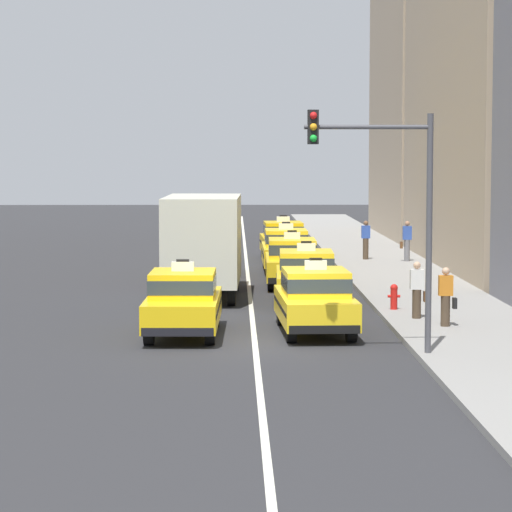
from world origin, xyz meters
TOP-DOWN VIEW (x-y plane):
  - ground_plane at (0.00, 0.00)m, footprint 160.00×160.00m
  - lane_stripe_left_right at (0.00, 20.00)m, footprint 0.14×80.00m
  - sidewalk_curb at (5.60, 15.00)m, footprint 4.00×90.00m
  - taxi_left_nearest at (-1.80, 1.35)m, footprint 1.90×4.59m
  - box_truck_left_second at (-1.48, 9.87)m, footprint 2.44×7.02m
  - taxi_left_third at (-1.61, 16.34)m, footprint 1.97×4.62m
  - taxi_right_nearest at (1.57, 1.70)m, footprint 1.98×4.62m
  - taxi_right_second at (1.69, 7.67)m, footprint 1.95×4.61m
  - taxi_right_third at (1.50, 12.89)m, footprint 1.89×4.59m
  - taxi_right_fourth at (1.50, 18.12)m, footprint 1.83×4.56m
  - taxi_right_fifth at (1.59, 23.31)m, footprint 1.94×4.61m
  - pedestrian_near_crosswalk at (6.64, 21.01)m, footprint 0.47×0.24m
  - pedestrian_mid_block at (4.46, 3.46)m, footprint 0.47×0.24m
  - pedestrian_by_storefront at (5.03, 21.93)m, footprint 0.36×0.24m
  - pedestrian_far_corner at (4.98, 1.92)m, footprint 0.47×0.24m
  - fire_hydrant at (4.08, 5.36)m, footprint 0.36×0.22m
  - traffic_light_pole at (2.89, -2.29)m, footprint 2.87×0.33m

SIDE VIEW (x-z plane):
  - ground_plane at x=0.00m, z-range 0.00..0.00m
  - lane_stripe_left_right at x=0.00m, z-range 0.00..0.01m
  - sidewalk_curb at x=5.60m, z-range 0.00..0.15m
  - fire_hydrant at x=4.08m, z-range 0.18..0.91m
  - taxi_left_nearest at x=-1.80m, z-range -0.10..1.86m
  - taxi_left_third at x=-1.61m, z-range -0.10..1.86m
  - taxi_right_nearest at x=1.57m, z-range -0.10..1.86m
  - taxi_right_second at x=1.69m, z-range -0.10..1.86m
  - taxi_right_third at x=1.50m, z-range -0.10..1.86m
  - taxi_right_fourth at x=1.50m, z-range -0.10..1.86m
  - taxi_right_fifth at x=1.59m, z-range -0.10..1.86m
  - pedestrian_far_corner at x=4.98m, z-range 0.15..1.68m
  - pedestrian_mid_block at x=4.46m, z-range 0.15..1.69m
  - pedestrian_by_storefront at x=5.03m, z-range 0.16..1.79m
  - pedestrian_near_crosswalk at x=6.64m, z-range 0.15..1.82m
  - box_truck_left_second at x=-1.48m, z-range 0.14..3.41m
  - traffic_light_pole at x=2.89m, z-range 1.03..6.61m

